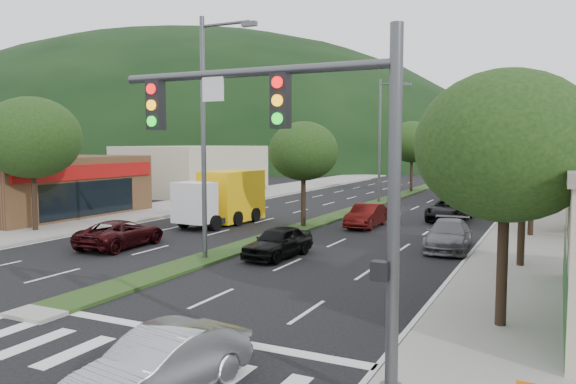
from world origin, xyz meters
The scene contains 26 objects.
ground centered at (0.00, 0.00, 0.00)m, with size 160.00×160.00×0.00m, color black.
sidewalk_right centered at (12.50, 25.00, 0.07)m, with size 5.00×90.00×0.15m, color gray.
sidewalk_left centered at (-13.00, 25.00, 0.07)m, with size 6.00×90.00×0.15m, color gray.
median centered at (0.00, 28.00, 0.06)m, with size 1.60×56.00×0.12m, color #243C16.
traffic_signal centered at (9.03, -1.54, 4.65)m, with size 6.12×0.40×7.00m.
shop_left centered at (-18.46, 15.00, 2.01)m, with size 10.15×12.00×4.00m.
bldg_left_far centered at (-19.00, 34.00, 2.30)m, with size 9.00×14.00×4.60m, color #B0A68C.
hill_far centered at (-80.00, 110.00, 0.00)m, with size 176.00×132.00×82.00m, color black.
tree_r_a centered at (12.00, 4.00, 4.82)m, with size 4.60×4.60×6.63m.
tree_r_b centered at (12.00, 12.00, 5.04)m, with size 4.80×4.80×6.94m.
tree_r_c centered at (12.00, 20.00, 4.75)m, with size 4.40×4.40×6.48m.
tree_r_d centered at (12.00, 30.00, 5.18)m, with size 5.00×5.00×7.17m.
tree_r_e centered at (12.00, 40.00, 4.89)m, with size 4.60×4.60×6.71m.
tree_med_near centered at (0.00, 18.00, 4.43)m, with size 4.00×4.00×6.02m.
tree_med_far centered at (0.00, 44.00, 5.01)m, with size 4.80×4.80×6.94m.
tree_l_a centered at (-12.50, 10.00, 5.18)m, with size 5.20×5.20×7.25m.
streetlight_near centered at (0.21, 8.00, 5.58)m, with size 2.60×0.25×10.00m.
streetlight_mid centered at (0.21, 33.00, 5.58)m, with size 2.60×0.25×10.00m.
sedan_silver centered at (6.51, -3.00, 0.66)m, with size 1.39×3.99×1.31m, color gray.
suv_maroon centered at (-5.23, 8.74, 0.65)m, with size 2.16×4.69×1.30m, color black.
car_queue_a centered at (2.51, 9.83, 0.67)m, with size 1.59×3.94×1.34m, color black.
car_queue_b centered at (8.76, 14.83, 0.68)m, with size 1.91×4.71×1.37m, color #56555B.
car_queue_c centered at (3.20, 19.83, 0.68)m, with size 1.44×4.13×1.36m, color #500F0D.
car_queue_d centered at (7.06, 24.83, 0.69)m, with size 2.30×4.98×1.38m, color black.
box_truck centered at (-4.92, 17.29, 1.51)m, with size 2.85×6.62×3.20m.
motorhome centered at (7.65, 39.91, 1.99)m, with size 3.92×9.97×3.73m.
Camera 1 is at (13.26, -11.32, 4.90)m, focal length 35.00 mm.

